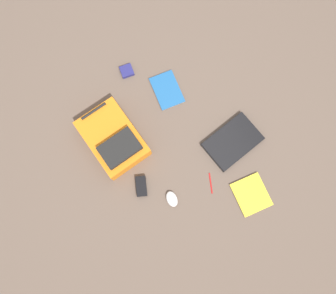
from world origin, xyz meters
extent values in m
plane|color=brown|center=(0.00, 0.00, 0.00)|extent=(4.01, 4.01, 0.00)
cube|color=orange|center=(-0.33, 0.15, 0.06)|extent=(0.38, 0.48, 0.12)
cube|color=black|center=(-0.31, 0.06, 0.14)|extent=(0.26, 0.21, 0.04)
cylinder|color=black|center=(-0.37, 0.35, 0.13)|extent=(0.18, 0.05, 0.02)
cube|color=black|center=(0.37, -0.17, 0.01)|extent=(0.40, 0.32, 0.02)
cube|color=black|center=(0.37, -0.17, 0.03)|extent=(0.40, 0.31, 0.01)
cube|color=silver|center=(0.12, 0.33, 0.01)|extent=(0.17, 0.24, 0.01)
cube|color=#1E5999|center=(0.12, 0.33, 0.01)|extent=(0.18, 0.25, 0.00)
cube|color=silver|center=(0.33, -0.53, 0.01)|extent=(0.20, 0.22, 0.01)
cube|color=yellow|center=(0.33, -0.53, 0.01)|extent=(0.20, 0.23, 0.00)
ellipsoid|color=silver|center=(-0.14, -0.35, 0.02)|extent=(0.07, 0.10, 0.03)
cube|color=black|center=(-0.29, -0.20, 0.02)|extent=(0.10, 0.14, 0.03)
cylinder|color=red|center=(0.12, -0.36, 0.00)|extent=(0.05, 0.13, 0.01)
cube|color=navy|center=(-0.07, 0.56, 0.01)|extent=(0.09, 0.09, 0.03)
camera|label=1|loc=(-0.21, -0.44, 2.18)|focal=36.32mm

